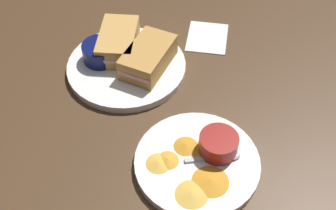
# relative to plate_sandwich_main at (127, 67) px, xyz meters

# --- Properties ---
(ground_plane) EXTENTS (1.10, 1.10, 0.03)m
(ground_plane) POSITION_rel_plate_sandwich_main_xyz_m (0.04, 0.11, -0.02)
(ground_plane) COLOR #4C331E
(plate_sandwich_main) EXTENTS (0.25, 0.25, 0.02)m
(plate_sandwich_main) POSITION_rel_plate_sandwich_main_xyz_m (0.00, 0.00, 0.00)
(plate_sandwich_main) COLOR white
(plate_sandwich_main) RESTS_ON ground_plane
(sandwich_half_near) EXTENTS (0.14, 0.09, 0.05)m
(sandwich_half_near) POSITION_rel_plate_sandwich_main_xyz_m (-0.01, 0.05, 0.03)
(sandwich_half_near) COLOR #C68C42
(sandwich_half_near) RESTS_ON plate_sandwich_main
(sandwich_half_far) EXTENTS (0.15, 0.11, 0.05)m
(sandwich_half_far) POSITION_rel_plate_sandwich_main_xyz_m (-0.03, -0.03, 0.03)
(sandwich_half_far) COLOR tan
(sandwich_half_far) RESTS_ON plate_sandwich_main
(ramekin_dark_sauce) EXTENTS (0.08, 0.08, 0.04)m
(ramekin_dark_sauce) POSITION_rel_plate_sandwich_main_xyz_m (0.00, -0.06, 0.03)
(ramekin_dark_sauce) COLOR #0C144C
(ramekin_dark_sauce) RESTS_ON plate_sandwich_main
(spoon_by_dark_ramekin) EXTENTS (0.04, 0.10, 0.01)m
(spoon_by_dark_ramekin) POSITION_rel_plate_sandwich_main_xyz_m (0.02, 0.00, 0.01)
(spoon_by_dark_ramekin) COLOR silver
(spoon_by_dark_ramekin) RESTS_ON plate_sandwich_main
(plate_chips_companion) EXTENTS (0.22, 0.22, 0.02)m
(plate_chips_companion) POSITION_rel_plate_sandwich_main_xyz_m (0.18, 0.21, 0.00)
(plate_chips_companion) COLOR white
(plate_chips_companion) RESTS_ON ground_plane
(ramekin_light_gravy) EXTENTS (0.07, 0.07, 0.04)m
(ramekin_light_gravy) POSITION_rel_plate_sandwich_main_xyz_m (0.15, 0.24, 0.03)
(ramekin_light_gravy) COLOR maroon
(ramekin_light_gravy) RESTS_ON plate_chips_companion
(spoon_by_gravy_ramekin) EXTENTS (0.06, 0.09, 0.01)m
(spoon_by_gravy_ramekin) POSITION_rel_plate_sandwich_main_xyz_m (0.16, 0.26, 0.01)
(spoon_by_gravy_ramekin) COLOR silver
(spoon_by_gravy_ramekin) RESTS_ON plate_chips_companion
(plantain_chip_scatter) EXTENTS (0.15, 0.16, 0.01)m
(plantain_chip_scatter) POSITION_rel_plate_sandwich_main_xyz_m (0.21, 0.21, 0.01)
(plantain_chip_scatter) COLOR gold
(plantain_chip_scatter) RESTS_ON plate_chips_companion
(paper_napkin_folded) EXTENTS (0.12, 0.11, 0.00)m
(paper_napkin_folded) POSITION_rel_plate_sandwich_main_xyz_m (-0.16, 0.13, -0.01)
(paper_napkin_folded) COLOR white
(paper_napkin_folded) RESTS_ON ground_plane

